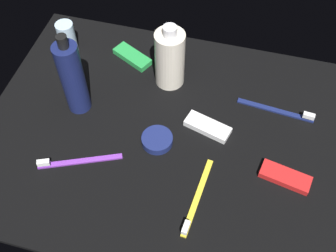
{
  "coord_description": "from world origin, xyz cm",
  "views": [
    {
      "loc": [
        -13.1,
        49.94,
        75.36
      ],
      "look_at": [
        0.0,
        0.0,
        3.0
      ],
      "focal_mm": 43.34,
      "sensor_mm": 36.0,
      "label": 1
    }
  ],
  "objects_px": {
    "bodywash_bottle": "(170,58)",
    "toothbrush_yellow": "(196,201)",
    "cream_tin_left": "(157,140)",
    "snack_bar_green": "(132,57)",
    "deodorant_stick": "(67,38)",
    "lotion_bottle": "(73,78)",
    "toothbrush_purple": "(75,161)",
    "toothbrush_navy": "(280,111)",
    "snack_bar_red": "(285,177)",
    "snack_bar_white": "(208,127)"
  },
  "relations": [
    {
      "from": "deodorant_stick",
      "to": "cream_tin_left",
      "type": "height_order",
      "value": "deodorant_stick"
    },
    {
      "from": "snack_bar_white",
      "to": "snack_bar_red",
      "type": "height_order",
      "value": "same"
    },
    {
      "from": "lotion_bottle",
      "to": "toothbrush_navy",
      "type": "bearing_deg",
      "value": -167.77
    },
    {
      "from": "deodorant_stick",
      "to": "toothbrush_yellow",
      "type": "distance_m",
      "value": 0.54
    },
    {
      "from": "cream_tin_left",
      "to": "snack_bar_green",
      "type": "bearing_deg",
      "value": -60.6
    },
    {
      "from": "lotion_bottle",
      "to": "snack_bar_red",
      "type": "xyz_separation_m",
      "value": [
        -0.49,
        0.07,
        -0.09
      ]
    },
    {
      "from": "toothbrush_purple",
      "to": "snack_bar_green",
      "type": "bearing_deg",
      "value": -94.35
    },
    {
      "from": "toothbrush_purple",
      "to": "toothbrush_navy",
      "type": "xyz_separation_m",
      "value": [
        -0.41,
        -0.25,
        0.0
      ]
    },
    {
      "from": "toothbrush_yellow",
      "to": "snack_bar_red",
      "type": "bearing_deg",
      "value": -149.57
    },
    {
      "from": "bodywash_bottle",
      "to": "toothbrush_navy",
      "type": "relative_size",
      "value": 0.94
    },
    {
      "from": "deodorant_stick",
      "to": "toothbrush_navy",
      "type": "xyz_separation_m",
      "value": [
        -0.55,
        0.07,
        -0.04
      ]
    },
    {
      "from": "toothbrush_navy",
      "to": "snack_bar_green",
      "type": "xyz_separation_m",
      "value": [
        0.39,
        -0.08,
        0.0
      ]
    },
    {
      "from": "bodywash_bottle",
      "to": "toothbrush_yellow",
      "type": "relative_size",
      "value": 0.94
    },
    {
      "from": "toothbrush_navy",
      "to": "snack_bar_white",
      "type": "xyz_separation_m",
      "value": [
        0.15,
        0.09,
        0.0
      ]
    },
    {
      "from": "lotion_bottle",
      "to": "cream_tin_left",
      "type": "relative_size",
      "value": 3.11
    },
    {
      "from": "snack_bar_red",
      "to": "lotion_bottle",
      "type": "bearing_deg",
      "value": 2.41
    },
    {
      "from": "toothbrush_yellow",
      "to": "toothbrush_purple",
      "type": "distance_m",
      "value": 0.27
    },
    {
      "from": "toothbrush_purple",
      "to": "snack_bar_red",
      "type": "xyz_separation_m",
      "value": [
        -0.44,
        -0.07,
        0.0
      ]
    },
    {
      "from": "lotion_bottle",
      "to": "snack_bar_red",
      "type": "relative_size",
      "value": 2.07
    },
    {
      "from": "lotion_bottle",
      "to": "toothbrush_yellow",
      "type": "height_order",
      "value": "lotion_bottle"
    },
    {
      "from": "snack_bar_green",
      "to": "snack_bar_red",
      "type": "bearing_deg",
      "value": 175.37
    },
    {
      "from": "lotion_bottle",
      "to": "bodywash_bottle",
      "type": "xyz_separation_m",
      "value": [
        -0.18,
        -0.13,
        -0.02
      ]
    },
    {
      "from": "lotion_bottle",
      "to": "toothbrush_yellow",
      "type": "bearing_deg",
      "value": 151.51
    },
    {
      "from": "bodywash_bottle",
      "to": "toothbrush_yellow",
      "type": "height_order",
      "value": "bodywash_bottle"
    },
    {
      "from": "snack_bar_red",
      "to": "cream_tin_left",
      "type": "distance_m",
      "value": 0.28
    },
    {
      "from": "lotion_bottle",
      "to": "bodywash_bottle",
      "type": "relative_size",
      "value": 1.28
    },
    {
      "from": "lotion_bottle",
      "to": "bodywash_bottle",
      "type": "height_order",
      "value": "lotion_bottle"
    },
    {
      "from": "bodywash_bottle",
      "to": "snack_bar_white",
      "type": "distance_m",
      "value": 0.18
    },
    {
      "from": "snack_bar_green",
      "to": "snack_bar_red",
      "type": "height_order",
      "value": "same"
    },
    {
      "from": "toothbrush_yellow",
      "to": "snack_bar_green",
      "type": "bearing_deg",
      "value": -55.12
    },
    {
      "from": "bodywash_bottle",
      "to": "toothbrush_purple",
      "type": "height_order",
      "value": "bodywash_bottle"
    },
    {
      "from": "toothbrush_purple",
      "to": "snack_bar_green",
      "type": "height_order",
      "value": "toothbrush_purple"
    },
    {
      "from": "bodywash_bottle",
      "to": "snack_bar_white",
      "type": "bearing_deg",
      "value": 134.77
    },
    {
      "from": "deodorant_stick",
      "to": "toothbrush_yellow",
      "type": "height_order",
      "value": "deodorant_stick"
    },
    {
      "from": "toothbrush_yellow",
      "to": "cream_tin_left",
      "type": "height_order",
      "value": "toothbrush_yellow"
    },
    {
      "from": "deodorant_stick",
      "to": "cream_tin_left",
      "type": "xyz_separation_m",
      "value": [
        -0.3,
        0.22,
        -0.03
      ]
    },
    {
      "from": "deodorant_stick",
      "to": "lotion_bottle",
      "type": "bearing_deg",
      "value": 119.62
    },
    {
      "from": "toothbrush_yellow",
      "to": "deodorant_stick",
      "type": "bearing_deg",
      "value": -39.41
    },
    {
      "from": "deodorant_stick",
      "to": "toothbrush_navy",
      "type": "bearing_deg",
      "value": 173.08
    },
    {
      "from": "toothbrush_purple",
      "to": "cream_tin_left",
      "type": "distance_m",
      "value": 0.18
    },
    {
      "from": "snack_bar_green",
      "to": "cream_tin_left",
      "type": "relative_size",
      "value": 1.5
    },
    {
      "from": "toothbrush_yellow",
      "to": "cream_tin_left",
      "type": "xyz_separation_m",
      "value": [
        0.11,
        -0.12,
        0.0
      ]
    },
    {
      "from": "toothbrush_navy",
      "to": "cream_tin_left",
      "type": "height_order",
      "value": "toothbrush_navy"
    },
    {
      "from": "snack_bar_red",
      "to": "cream_tin_left",
      "type": "relative_size",
      "value": 1.5
    },
    {
      "from": "snack_bar_green",
      "to": "snack_bar_red",
      "type": "relative_size",
      "value": 1.0
    },
    {
      "from": "snack_bar_red",
      "to": "toothbrush_navy",
      "type": "bearing_deg",
      "value": -70.13
    },
    {
      "from": "snack_bar_white",
      "to": "toothbrush_navy",
      "type": "bearing_deg",
      "value": -134.24
    },
    {
      "from": "deodorant_stick",
      "to": "toothbrush_purple",
      "type": "bearing_deg",
      "value": 114.37
    },
    {
      "from": "deodorant_stick",
      "to": "snack_bar_green",
      "type": "xyz_separation_m",
      "value": [
        -0.17,
        -0.01,
        -0.04
      ]
    },
    {
      "from": "lotion_bottle",
      "to": "cream_tin_left",
      "type": "bearing_deg",
      "value": 165.19
    }
  ]
}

